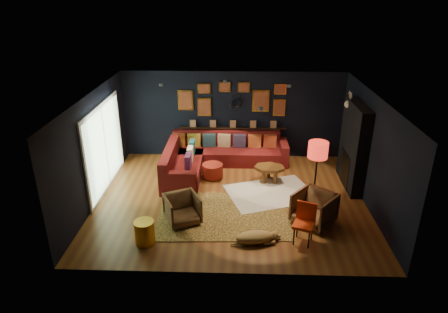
{
  "coord_description": "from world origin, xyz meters",
  "views": [
    {
      "loc": [
        0.13,
        -8.62,
        4.89
      ],
      "look_at": [
        -0.18,
        0.3,
        1.01
      ],
      "focal_mm": 32.0,
      "sensor_mm": 36.0,
      "label": 1
    }
  ],
  "objects_px": {
    "pouf": "(213,171)",
    "floor_lamp": "(318,153)",
    "orange_chair": "(305,220)",
    "gold_stool": "(145,232)",
    "sectional": "(211,157)",
    "coffee_table": "(269,169)",
    "dog": "(255,235)",
    "armchair_right": "(314,207)",
    "armchair_left": "(182,208)"
  },
  "relations": [
    {
      "from": "dog",
      "to": "armchair_left",
      "type": "bearing_deg",
      "value": 144.49
    },
    {
      "from": "gold_stool",
      "to": "coffee_table",
      "type": "bearing_deg",
      "value": 46.65
    },
    {
      "from": "floor_lamp",
      "to": "coffee_table",
      "type": "bearing_deg",
      "value": 127.27
    },
    {
      "from": "coffee_table",
      "to": "armchair_right",
      "type": "relative_size",
      "value": 1.08
    },
    {
      "from": "sectional",
      "to": "coffee_table",
      "type": "bearing_deg",
      "value": -26.7
    },
    {
      "from": "floor_lamp",
      "to": "pouf",
      "type": "bearing_deg",
      "value": 149.94
    },
    {
      "from": "pouf",
      "to": "gold_stool",
      "type": "bearing_deg",
      "value": -111.26
    },
    {
      "from": "orange_chair",
      "to": "dog",
      "type": "bearing_deg",
      "value": -152.54
    },
    {
      "from": "pouf",
      "to": "gold_stool",
      "type": "height_order",
      "value": "gold_stool"
    },
    {
      "from": "sectional",
      "to": "floor_lamp",
      "type": "height_order",
      "value": "floor_lamp"
    },
    {
      "from": "orange_chair",
      "to": "dog",
      "type": "distance_m",
      "value": 1.06
    },
    {
      "from": "gold_stool",
      "to": "orange_chair",
      "type": "distance_m",
      "value": 3.26
    },
    {
      "from": "pouf",
      "to": "floor_lamp",
      "type": "bearing_deg",
      "value": -30.06
    },
    {
      "from": "coffee_table",
      "to": "floor_lamp",
      "type": "relative_size",
      "value": 0.54
    },
    {
      "from": "pouf",
      "to": "dog",
      "type": "xyz_separation_m",
      "value": [
        1.05,
        -2.98,
        -0.03
      ]
    },
    {
      "from": "coffee_table",
      "to": "gold_stool",
      "type": "bearing_deg",
      "value": -133.35
    },
    {
      "from": "orange_chair",
      "to": "floor_lamp",
      "type": "relative_size",
      "value": 0.52
    },
    {
      "from": "dog",
      "to": "armchair_right",
      "type": "bearing_deg",
      "value": 20.37
    },
    {
      "from": "floor_lamp",
      "to": "gold_stool",
      "type": "bearing_deg",
      "value": -156.2
    },
    {
      "from": "armchair_left",
      "to": "armchair_right",
      "type": "height_order",
      "value": "armchair_right"
    },
    {
      "from": "sectional",
      "to": "armchair_left",
      "type": "distance_m",
      "value": 2.91
    },
    {
      "from": "pouf",
      "to": "armchair_left",
      "type": "xyz_separation_m",
      "value": [
        -0.52,
        -2.25,
        0.15
      ]
    },
    {
      "from": "sectional",
      "to": "gold_stool",
      "type": "distance_m",
      "value": 3.85
    },
    {
      "from": "gold_stool",
      "to": "dog",
      "type": "distance_m",
      "value": 2.24
    },
    {
      "from": "dog",
      "to": "coffee_table",
      "type": "bearing_deg",
      "value": 69.6
    },
    {
      "from": "pouf",
      "to": "dog",
      "type": "relative_size",
      "value": 0.52
    },
    {
      "from": "armchair_right",
      "to": "orange_chair",
      "type": "height_order",
      "value": "orange_chair"
    },
    {
      "from": "pouf",
      "to": "sectional",
      "type": "bearing_deg",
      "value": 97.83
    },
    {
      "from": "armchair_left",
      "to": "gold_stool",
      "type": "height_order",
      "value": "armchair_left"
    },
    {
      "from": "armchair_left",
      "to": "floor_lamp",
      "type": "height_order",
      "value": "floor_lamp"
    },
    {
      "from": "gold_stool",
      "to": "dog",
      "type": "relative_size",
      "value": 0.48
    },
    {
      "from": "pouf",
      "to": "orange_chair",
      "type": "xyz_separation_m",
      "value": [
        2.05,
        -2.85,
        0.29
      ]
    },
    {
      "from": "coffee_table",
      "to": "pouf",
      "type": "distance_m",
      "value": 1.55
    },
    {
      "from": "coffee_table",
      "to": "armchair_left",
      "type": "height_order",
      "value": "armchair_left"
    },
    {
      "from": "armchair_right",
      "to": "coffee_table",
      "type": "bearing_deg",
      "value": 152.52
    },
    {
      "from": "armchair_left",
      "to": "gold_stool",
      "type": "bearing_deg",
      "value": -155.24
    },
    {
      "from": "armchair_left",
      "to": "armchair_right",
      "type": "distance_m",
      "value": 2.88
    },
    {
      "from": "gold_stool",
      "to": "floor_lamp",
      "type": "height_order",
      "value": "floor_lamp"
    },
    {
      "from": "armchair_left",
      "to": "orange_chair",
      "type": "xyz_separation_m",
      "value": [
        2.58,
        -0.6,
        0.14
      ]
    },
    {
      "from": "pouf",
      "to": "armchair_right",
      "type": "relative_size",
      "value": 0.68
    },
    {
      "from": "armchair_left",
      "to": "orange_chair",
      "type": "height_order",
      "value": "orange_chair"
    },
    {
      "from": "orange_chair",
      "to": "dog",
      "type": "xyz_separation_m",
      "value": [
        -1.0,
        -0.12,
        -0.32
      ]
    },
    {
      "from": "orange_chair",
      "to": "floor_lamp",
      "type": "xyz_separation_m",
      "value": [
        0.43,
        1.42,
        0.88
      ]
    },
    {
      "from": "sectional",
      "to": "dog",
      "type": "distance_m",
      "value": 3.79
    },
    {
      "from": "armchair_left",
      "to": "dog",
      "type": "relative_size",
      "value": 0.67
    },
    {
      "from": "sectional",
      "to": "dog",
      "type": "bearing_deg",
      "value": -72.52
    },
    {
      "from": "gold_stool",
      "to": "floor_lamp",
      "type": "bearing_deg",
      "value": 23.8
    },
    {
      "from": "sectional",
      "to": "armchair_right",
      "type": "bearing_deg",
      "value": -49.05
    },
    {
      "from": "orange_chair",
      "to": "gold_stool",
      "type": "bearing_deg",
      "value": -155.91
    },
    {
      "from": "pouf",
      "to": "orange_chair",
      "type": "relative_size",
      "value": 0.65
    }
  ]
}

